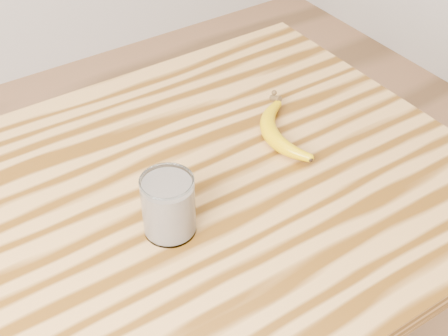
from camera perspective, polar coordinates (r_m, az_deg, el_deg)
table at (r=1.14m, az=-6.70°, el=-8.53°), size 1.20×0.80×0.90m
smoothie_glass at (r=0.98m, az=-5.09°, el=-3.49°), size 0.08×0.08×0.11m
banana at (r=1.18m, az=4.22°, el=3.18°), size 0.17×0.28×0.03m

